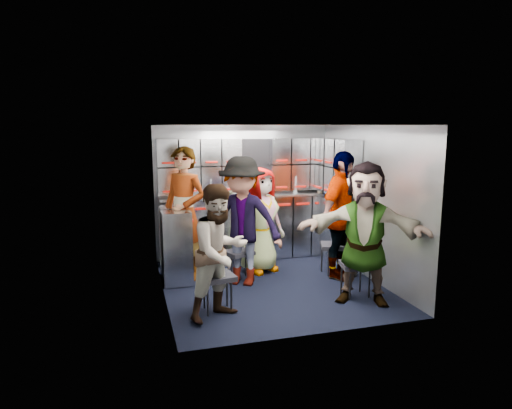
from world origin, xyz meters
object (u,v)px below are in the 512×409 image
object	(u,v)px
attendant_arc_c	(261,220)
jump_seat_near_left	(217,279)
attendant_arc_e	(365,233)
jump_seat_center	(257,244)
attendant_arc_b	(242,221)
jump_seat_mid_left	(239,254)
attendant_standing	(184,213)
attendant_arc_d	(341,215)
attendant_arc_a	(220,252)
jump_seat_mid_right	(334,247)
jump_seat_near_right	(356,267)

from	to	relation	value
attendant_arc_c	jump_seat_near_left	bearing A→B (deg)	-147.50
attendant_arc_c	attendant_arc_e	distance (m)	1.69
jump_seat_near_left	jump_seat_center	bearing A→B (deg)	58.62
jump_seat_center	attendant_arc_b	distance (m)	0.90
jump_seat_mid_left	attendant_standing	size ratio (longest dim) A/B	0.24
jump_seat_near_left	attendant_arc_d	distance (m)	2.05
attendant_arc_c	attendant_arc_a	bearing A→B (deg)	-144.04
attendant_arc_d	attendant_arc_e	bearing A→B (deg)	-138.67
jump_seat_center	attendant_arc_a	xyz separation A→B (m)	(-0.89, -1.63, 0.39)
jump_seat_center	attendant_standing	xyz separation A→B (m)	(-1.08, -0.18, 0.56)
attendant_arc_a	attendant_arc_e	size ratio (longest dim) A/B	0.88
jump_seat_mid_right	attendant_arc_c	world-z (taller)	attendant_arc_c
jump_seat_mid_right	attendant_arc_a	bearing A→B (deg)	-150.43
jump_seat_mid_left	attendant_arc_e	bearing A→B (deg)	-43.74
attendant_standing	attendant_arc_a	size ratio (longest dim) A/B	1.22
attendant_arc_d	jump_seat_center	bearing A→B (deg)	102.03
attendant_standing	attendant_arc_d	distance (m)	2.14
attendant_standing	attendant_arc_b	world-z (taller)	attendant_standing
attendant_arc_a	jump_seat_center	bearing A→B (deg)	33.65
attendant_arc_b	attendant_arc_c	xyz separation A→B (m)	(0.39, 0.46, -0.10)
jump_seat_near_right	attendant_standing	world-z (taller)	attendant_standing
attendant_arc_a	attendant_arc_b	xyz separation A→B (m)	(0.50, 1.00, 0.11)
jump_seat_center	attendant_arc_c	xyz separation A→B (m)	(-0.00, -0.18, 0.40)
jump_seat_near_left	jump_seat_mid_left	size ratio (longest dim) A/B	1.00
jump_seat_mid_left	attendant_arc_b	world-z (taller)	attendant_arc_b
attendant_arc_c	attendant_arc_e	xyz separation A→B (m)	(0.85, -1.46, 0.09)
jump_seat_near_right	attendant_arc_d	xyz separation A→B (m)	(0.13, 0.71, 0.51)
attendant_arc_e	attendant_standing	bearing A→B (deg)	173.84
jump_seat_mid_right	attendant_arc_e	size ratio (longest dim) A/B	0.27
jump_seat_near_left	attendant_standing	world-z (taller)	attendant_standing
jump_seat_mid_left	attendant_arc_c	xyz separation A→B (m)	(0.39, 0.28, 0.40)
jump_seat_near_right	attendant_standing	size ratio (longest dim) A/B	0.23
jump_seat_center	attendant_arc_a	bearing A→B (deg)	-118.50
attendant_arc_b	jump_seat_mid_left	bearing A→B (deg)	121.76
jump_seat_mid_right	attendant_arc_a	size ratio (longest dim) A/B	0.31
attendant_arc_a	attendant_arc_b	size ratio (longest dim) A/B	0.87
attendant_arc_c	attendant_arc_e	bearing A→B (deg)	-82.53
jump_seat_near_right	attendant_arc_e	size ratio (longest dim) A/B	0.25
attendant_arc_d	jump_seat_near_right	bearing A→B (deg)	-140.76
jump_seat_near_left	attendant_arc_e	world-z (taller)	attendant_arc_e
attendant_standing	attendant_arc_c	distance (m)	1.10
jump_seat_mid_left	attendant_arc_d	distance (m)	1.50
attendant_arc_d	attendant_arc_e	world-z (taller)	attendant_arc_d
jump_seat_center	jump_seat_mid_right	distance (m)	1.14
jump_seat_near_right	jump_seat_mid_left	bearing A→B (deg)	140.93
attendant_arc_b	attendant_arc_c	bearing A→B (deg)	81.05
jump_seat_near_left	attendant_arc_c	xyz separation A→B (m)	(0.89, 1.27, 0.37)
jump_seat_mid_left	attendant_arc_c	bearing A→B (deg)	35.10
jump_seat_center	jump_seat_near_right	size ratio (longest dim) A/B	0.94
attendant_arc_b	attendant_arc_e	world-z (taller)	attendant_arc_b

